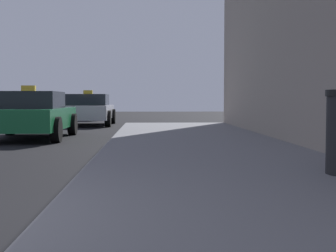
# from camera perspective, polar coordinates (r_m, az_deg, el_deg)

# --- Properties ---
(sidewalk) EXTENTS (4.00, 32.00, 0.15)m
(sidewalk) POSITION_cam_1_polar(r_m,az_deg,el_deg) (3.92, 14.94, -11.65)
(sidewalk) COLOR slate
(sidewalk) RESTS_ON ground_plane
(car_green) EXTENTS (2.06, 4.18, 1.43)m
(car_green) POSITION_cam_1_polar(r_m,az_deg,el_deg) (14.01, -15.37, 1.24)
(car_green) COLOR #196638
(car_green) RESTS_ON ground_plane
(car_silver) EXTENTS (1.99, 4.11, 1.43)m
(car_silver) POSITION_cam_1_polar(r_m,az_deg,el_deg) (20.70, -9.01, 1.86)
(car_silver) COLOR #B7B7BF
(car_silver) RESTS_ON ground_plane
(car_blue) EXTENTS (1.99, 4.25, 1.43)m
(car_blue) POSITION_cam_1_polar(r_m,az_deg,el_deg) (26.97, -9.10, 2.13)
(car_blue) COLOR #233899
(car_blue) RESTS_ON ground_plane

